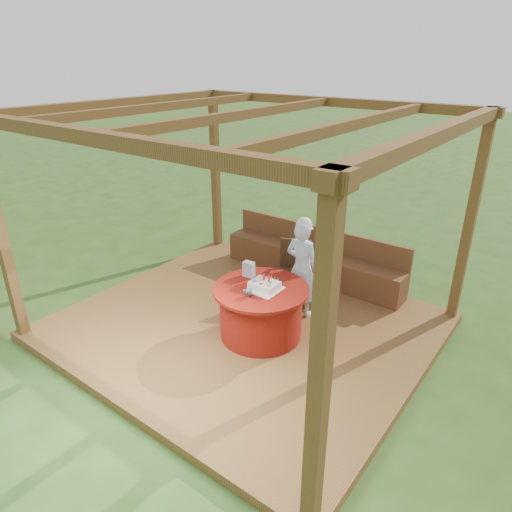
{
  "coord_description": "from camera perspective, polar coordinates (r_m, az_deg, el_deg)",
  "views": [
    {
      "loc": [
        3.24,
        -4.04,
        3.38
      ],
      "look_at": [
        0.0,
        0.25,
        1.0
      ],
      "focal_mm": 32.0,
      "sensor_mm": 36.0,
      "label": 1
    }
  ],
  "objects": [
    {
      "name": "table",
      "position": [
        5.7,
        0.62,
        -6.92
      ],
      "size": [
        1.17,
        1.17,
        0.67
      ],
      "color": "maroon",
      "rests_on": "deck"
    },
    {
      "name": "bench",
      "position": [
        7.25,
        7.01,
        -0.69
      ],
      "size": [
        3.0,
        0.42,
        0.8
      ],
      "color": "brown",
      "rests_on": "deck"
    },
    {
      "name": "ground",
      "position": [
        6.18,
        -1.41,
        -9.26
      ],
      "size": [
        60.0,
        60.0,
        0.0
      ],
      "primitive_type": "plane",
      "color": "#284B19",
      "rests_on": "ground"
    },
    {
      "name": "drinking_glass",
      "position": [
        5.33,
        -0.98,
        -4.67
      ],
      "size": [
        0.13,
        0.13,
        0.09
      ],
      "primitive_type": "imported",
      "rotation": [
        0.0,
        0.0,
        0.38
      ],
      "color": "white",
      "rests_on": "table"
    },
    {
      "name": "elderly_woman",
      "position": [
        6.05,
        5.78,
        -1.33
      ],
      "size": [
        0.5,
        0.34,
        1.38
      ],
      "color": "#A0C9ED",
      "rests_on": "deck"
    },
    {
      "name": "gift_bag",
      "position": [
        5.78,
        -0.91,
        -1.66
      ],
      "size": [
        0.15,
        0.1,
        0.2
      ],
      "primitive_type": "cube",
      "rotation": [
        0.0,
        0.0,
        0.09
      ],
      "color": "#CC84BC",
      "rests_on": "table"
    },
    {
      "name": "birthday_cake",
      "position": [
        5.48,
        1.06,
        -3.7
      ],
      "size": [
        0.38,
        0.38,
        0.17
      ],
      "color": "white",
      "rests_on": "table"
    },
    {
      "name": "chair",
      "position": [
        6.47,
        4.76,
        -1.51
      ],
      "size": [
        0.58,
        0.58,
        0.89
      ],
      "color": "#3D2613",
      "rests_on": "deck"
    },
    {
      "name": "pergola",
      "position": [
        5.27,
        -1.68,
        13.23
      ],
      "size": [
        4.5,
        4.0,
        2.72
      ],
      "color": "brown",
      "rests_on": "deck"
    },
    {
      "name": "deck",
      "position": [
        6.15,
        -1.42,
        -8.79
      ],
      "size": [
        4.5,
        4.0,
        0.12
      ],
      "primitive_type": "cube",
      "color": "brown",
      "rests_on": "ground"
    }
  ]
}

